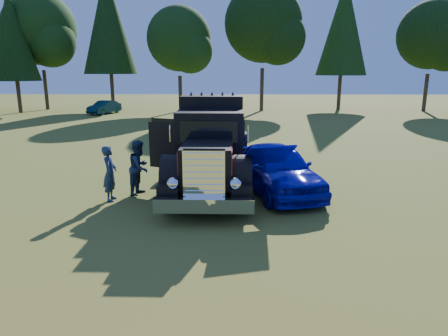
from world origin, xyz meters
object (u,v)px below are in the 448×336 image
diamond_t_truck (211,151)px  hotrod_coupe (277,168)px  spectator_near (110,174)px  spectator_far (140,167)px  distant_teal_car (104,107)px

diamond_t_truck → hotrod_coupe: diamond_t_truck is taller
hotrod_coupe → spectator_near: (-5.05, -0.99, 0.05)m
diamond_t_truck → spectator_far: size_ratio=4.16×
diamond_t_truck → hotrod_coupe: size_ratio=1.46×
spectator_near → spectator_far: spectator_far is taller
diamond_t_truck → spectator_near: (-2.93, -1.30, -0.45)m
spectator_far → distant_teal_car: 26.27m
spectator_near → distant_teal_car: size_ratio=0.46×
diamond_t_truck → distant_teal_car: (-11.18, 24.06, -0.68)m
hotrod_coupe → distant_teal_car: bearing=118.6°
spectator_near → distant_teal_car: spectator_near is taller
spectator_far → distant_teal_car: bearing=33.7°
hotrod_coupe → spectator_far: 4.33m
distant_teal_car → spectator_far: bearing=-50.4°
spectator_near → distant_teal_car: bearing=15.1°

